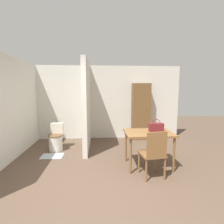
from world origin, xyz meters
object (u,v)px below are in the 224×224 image
wooden_chair (154,152)px  handbag (156,127)px  toilet (56,139)px  wooden_cabinet (141,112)px  dining_table (148,136)px

wooden_chair → handbag: (0.22, 0.56, 0.37)m
toilet → wooden_cabinet: size_ratio=0.39×
handbag → dining_table: bearing=-166.8°
dining_table → handbag: handbag is taller
dining_table → handbag: (0.18, 0.04, 0.19)m
toilet → wooden_cabinet: 2.87m
dining_table → wooden_chair: (-0.04, -0.52, -0.17)m
dining_table → wooden_cabinet: wooden_cabinet is taller
toilet → handbag: handbag is taller
toilet → wooden_chair: bearing=-37.4°
dining_table → handbag: bearing=13.2°
wooden_chair → handbag: handbag is taller
dining_table → toilet: dining_table is taller
handbag → wooden_chair: bearing=-111.6°
wooden_cabinet → dining_table: bearing=-98.8°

